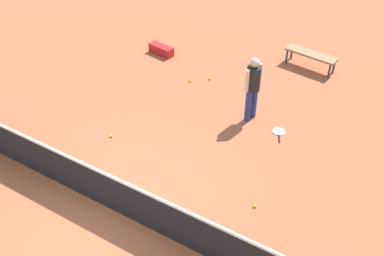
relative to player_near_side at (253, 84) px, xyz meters
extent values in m
plane|color=#9E5638|center=(0.85, 4.14, -1.01)|extent=(40.00, 40.00, 0.00)
cube|color=black|center=(0.85, 4.14, -0.55)|extent=(10.00, 0.02, 0.91)
cube|color=white|center=(0.85, 4.14, -0.07)|extent=(10.00, 0.04, 0.06)
cylinder|color=navy|center=(0.03, 0.11, -0.58)|extent=(0.17, 0.17, 0.85)
cylinder|color=navy|center=(-0.03, -0.11, -0.58)|extent=(0.17, 0.17, 0.85)
cylinder|color=black|center=(0.00, 0.00, 0.15)|extent=(0.42, 0.42, 0.62)
cylinder|color=beige|center=(0.06, 0.21, 0.17)|extent=(0.11, 0.11, 0.58)
cylinder|color=beige|center=(-0.06, -0.21, 0.17)|extent=(0.11, 0.11, 0.58)
sphere|color=beige|center=(0.00, 0.00, 0.58)|extent=(0.29, 0.29, 0.23)
torus|color=white|center=(-0.84, 0.14, -1.00)|extent=(0.42, 0.42, 0.02)
cylinder|color=silver|center=(-0.84, 0.14, -1.00)|extent=(0.35, 0.35, 0.00)
cylinder|color=black|center=(-0.96, 0.39, -0.99)|extent=(0.15, 0.27, 0.03)
sphere|color=#C6E033|center=(1.74, -1.03, -0.98)|extent=(0.07, 0.07, 0.07)
sphere|color=#C6E033|center=(2.48, 2.38, -0.98)|extent=(0.07, 0.07, 0.07)
sphere|color=#C6E033|center=(2.15, -0.67, -0.98)|extent=(0.07, 0.07, 0.07)
sphere|color=#C6E033|center=(-1.38, 2.62, -0.98)|extent=(0.07, 0.07, 0.07)
cube|color=olive|center=(-0.41, -3.10, -0.56)|extent=(1.54, 0.57, 0.06)
cylinder|color=#333338|center=(-1.09, -3.17, -0.80)|extent=(0.07, 0.07, 0.42)
cylinder|color=#333338|center=(0.24, -3.32, -0.80)|extent=(0.07, 0.07, 0.42)
cylinder|color=#333338|center=(-1.06, -2.87, -0.80)|extent=(0.07, 0.07, 0.42)
cylinder|color=#333338|center=(0.27, -3.02, -0.80)|extent=(0.07, 0.07, 0.42)
cube|color=#B21E1E|center=(3.71, -1.54, -0.87)|extent=(0.83, 0.39, 0.28)
cylinder|color=black|center=(4.06, -1.59, -0.87)|extent=(0.14, 0.28, 0.27)
camera|label=1|loc=(-3.58, 8.65, 5.95)|focal=43.43mm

